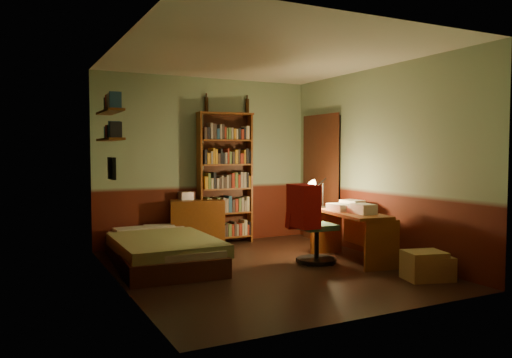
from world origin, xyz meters
name	(u,v)px	position (x,y,z in m)	size (l,w,h in m)	color
floor	(265,270)	(0.00, 0.00, -0.01)	(3.50, 4.00, 0.02)	black
ceiling	(265,55)	(0.00, 0.00, 2.61)	(3.50, 4.00, 0.02)	silver
wall_back	(206,161)	(0.00, 2.01, 1.30)	(3.50, 0.02, 2.60)	gray
wall_left	(119,165)	(-1.76, 0.00, 1.30)	(0.02, 4.00, 2.60)	gray
wall_right	(378,162)	(1.76, 0.00, 1.30)	(0.02, 4.00, 2.60)	gray
wall_front	(374,169)	(0.00, -2.01, 1.30)	(3.50, 0.02, 2.60)	gray
doorway	(322,179)	(1.72, 1.30, 1.00)	(0.06, 0.90, 2.00)	black
door_trim	(320,179)	(1.69, 1.30, 1.00)	(0.02, 0.98, 2.08)	#3D1B0F
bed	(161,240)	(-1.07, 0.85, 0.31)	(1.12, 2.10, 0.62)	#5E723A
dresser	(197,223)	(-0.24, 1.76, 0.36)	(0.80, 0.40, 0.71)	brown
mini_stereo	(187,196)	(-0.36, 1.89, 0.77)	(0.22, 0.17, 0.12)	#B2B2B7
bookshelf	(225,178)	(0.26, 1.85, 1.03)	(0.88, 0.27, 2.06)	brown
bottle_left	(206,105)	(-0.01, 1.96, 2.18)	(0.06, 0.06, 0.24)	black
bottle_right	(247,107)	(0.70, 1.96, 2.18)	(0.07, 0.07, 0.25)	black
desk	(352,237)	(1.23, -0.12, 0.33)	(0.50, 1.22, 0.65)	brown
paper_stack	(352,204)	(1.48, 0.20, 0.71)	(0.22, 0.30, 0.12)	silver
desk_lamp	(323,184)	(1.18, 0.49, 0.98)	(0.20, 0.20, 0.66)	black
office_chair	(317,222)	(0.77, 0.02, 0.53)	(0.53, 0.47, 1.06)	#305A3F
red_jacket	(326,161)	(0.75, -0.21, 1.33)	(0.25, 0.47, 0.55)	#A61212
wall_shelf_lower	(110,139)	(-1.64, 1.10, 1.60)	(0.20, 0.90, 0.03)	brown
wall_shelf_upper	(110,112)	(-1.64, 1.10, 1.95)	(0.20, 0.90, 0.03)	brown
framed_picture	(112,168)	(-1.72, 0.60, 1.25)	(0.04, 0.32, 0.26)	black
cardboard_box_a	(424,266)	(1.36, -1.27, 0.16)	(0.43, 0.35, 0.32)	olive
cardboard_box_b	(434,268)	(1.46, -1.32, 0.13)	(0.38, 0.31, 0.27)	olive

